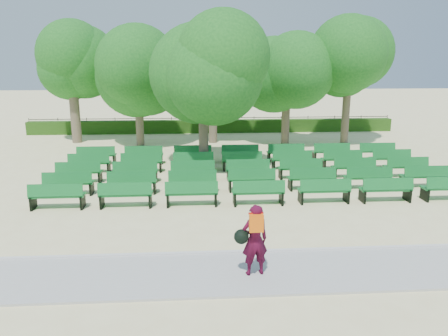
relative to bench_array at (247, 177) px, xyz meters
name	(u,v)px	position (x,y,z in m)	size (l,w,h in m)	color
ground	(229,188)	(-0.90, -1.26, -0.10)	(120.00, 120.00, 0.00)	beige
paving	(252,273)	(-0.90, -8.66, -0.07)	(30.00, 2.20, 0.06)	#B0B0AB
curb	(247,252)	(-0.90, -7.51, -0.05)	(30.00, 0.12, 0.10)	silver
hedge	(213,126)	(-0.90, 12.74, 0.35)	(26.00, 0.70, 0.90)	#254E14
fence	(213,132)	(-0.90, 13.14, -0.10)	(26.00, 0.10, 1.02)	black
tree_line	(216,143)	(-0.90, 8.74, -0.10)	(21.80, 6.80, 7.04)	#206C1F
bench_array	(247,177)	(0.00, 0.00, 0.00)	(1.90, 0.67, 1.19)	#136E2A
tree_among	(203,73)	(-1.84, 1.88, 4.45)	(5.09, 5.09, 6.85)	brown
person	(254,239)	(-0.90, -8.77, 0.88)	(0.86, 0.55, 1.77)	#420920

